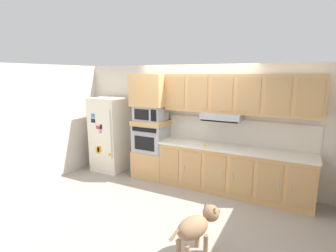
{
  "coord_description": "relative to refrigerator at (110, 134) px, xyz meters",
  "views": [
    {
      "loc": [
        2.02,
        -4.09,
        2.3
      ],
      "look_at": [
        -0.17,
        0.13,
        1.35
      ],
      "focal_mm": 27.81,
      "sensor_mm": 36.0,
      "label": 1
    }
  ],
  "objects": [
    {
      "name": "ground_plane",
      "position": [
        2.03,
        -0.68,
        -0.88
      ],
      "size": [
        9.6,
        9.6,
        0.0
      ],
      "primitive_type": "plane",
      "color": "#9E9389"
    },
    {
      "name": "back_kitchen_wall",
      "position": [
        2.03,
        0.43,
        0.37
      ],
      "size": [
        6.2,
        0.12,
        2.5
      ],
      "primitive_type": "cube",
      "color": "beige",
      "rests_on": "ground"
    },
    {
      "name": "side_panel_left",
      "position": [
        -0.77,
        -0.68,
        0.37
      ],
      "size": [
        0.12,
        7.1,
        2.5
      ],
      "primitive_type": "cube",
      "color": "beige",
      "rests_on": "ground"
    },
    {
      "name": "refrigerator",
      "position": [
        0.0,
        0.0,
        0.0
      ],
      "size": [
        0.76,
        0.73,
        1.76
      ],
      "color": "silver",
      "rests_on": "ground"
    },
    {
      "name": "oven_base_cabinet",
      "position": [
        1.11,
        0.07,
        -0.58
      ],
      "size": [
        0.74,
        0.62,
        0.6
      ],
      "primitive_type": "cube",
      "color": "tan",
      "rests_on": "ground"
    },
    {
      "name": "built_in_oven",
      "position": [
        1.11,
        0.07,
        0.02
      ],
      "size": [
        0.7,
        0.62,
        0.6
      ],
      "color": "#A8AAAF",
      "rests_on": "oven_base_cabinet"
    },
    {
      "name": "appliance_mid_shelf",
      "position": [
        1.11,
        0.07,
        0.37
      ],
      "size": [
        0.74,
        0.62,
        0.1
      ],
      "primitive_type": "cube",
      "color": "tan",
      "rests_on": "built_in_oven"
    },
    {
      "name": "microwave",
      "position": [
        1.11,
        0.07,
        0.58
      ],
      "size": [
        0.64,
        0.54,
        0.32
      ],
      "color": "#A8AAAF",
      "rests_on": "appliance_mid_shelf"
    },
    {
      "name": "appliance_upper_cabinet",
      "position": [
        1.11,
        0.07,
        1.08
      ],
      "size": [
        0.74,
        0.62,
        0.68
      ],
      "primitive_type": "cube",
      "color": "tan",
      "rests_on": "microwave"
    },
    {
      "name": "lower_cabinet_run",
      "position": [
        2.94,
        0.07,
        -0.44
      ],
      "size": [
        2.91,
        0.63,
        0.88
      ],
      "color": "tan",
      "rests_on": "ground"
    },
    {
      "name": "countertop_slab",
      "position": [
        2.94,
        0.07,
        0.02
      ],
      "size": [
        2.95,
        0.64,
        0.04
      ],
      "primitive_type": "cube",
      "color": "silver",
      "rests_on": "lower_cabinet_run"
    },
    {
      "name": "backsplash_panel",
      "position": [
        2.94,
        0.36,
        0.29
      ],
      "size": [
        2.95,
        0.02,
        0.5
      ],
      "primitive_type": "cube",
      "color": "silver",
      "rests_on": "countertop_slab"
    },
    {
      "name": "upper_cabinet_with_hood",
      "position": [
        2.92,
        0.19,
        1.02
      ],
      "size": [
        2.91,
        0.48,
        0.88
      ],
      "color": "tan",
      "rests_on": "backsplash_panel"
    },
    {
      "name": "screwdriver",
      "position": [
        2.42,
        -0.06,
        0.05
      ],
      "size": [
        0.17,
        0.17,
        0.03
      ],
      "color": "yellow",
      "rests_on": "countertop_slab"
    },
    {
      "name": "dog",
      "position": [
        2.99,
        -1.91,
        -0.49
      ],
      "size": [
        0.47,
        0.86,
        0.6
      ],
      "rotation": [
        0.0,
        0.0,
        1.16
      ],
      "color": "#997551",
      "rests_on": "ground"
    }
  ]
}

